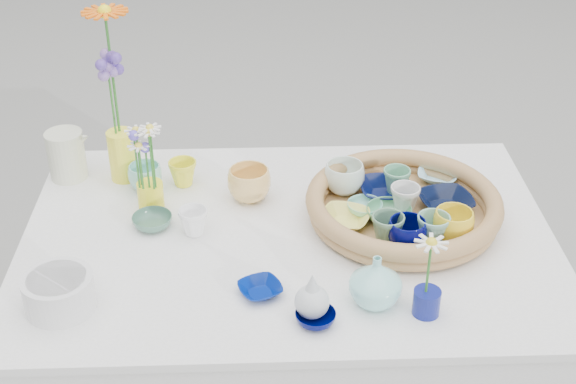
{
  "coord_description": "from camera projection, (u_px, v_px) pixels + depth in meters",
  "views": [
    {
      "loc": [
        -0.06,
        -1.56,
        1.85
      ],
      "look_at": [
        0.0,
        0.02,
        0.87
      ],
      "focal_mm": 50.0,
      "sensor_mm": 36.0,
      "label": 1
    }
  ],
  "objects": [
    {
      "name": "tray_ceramic_10",
      "position": [
        345.0,
        219.0,
        1.9
      ],
      "size": [
        0.15,
        0.15,
        0.03
      ],
      "primitive_type": "imported",
      "rotation": [
        0.0,
        0.0,
        -0.33
      ],
      "color": "#E8DD5E",
      "rests_on": "wicker_tray"
    },
    {
      "name": "tall_vase_yellow",
      "position": [
        123.0,
        155.0,
        2.09
      ],
      "size": [
        0.08,
        0.08,
        0.14
      ],
      "primitive_type": "cylinder",
      "rotation": [
        0.0,
        0.0,
        0.17
      ],
      "color": "#FFF538",
      "rests_on": "display_table"
    },
    {
      "name": "tray_ceramic_6",
      "position": [
        344.0,
        178.0,
        2.01
      ],
      "size": [
        0.11,
        0.11,
        0.08
      ],
      "primitive_type": "imported",
      "rotation": [
        0.0,
        0.0,
        0.14
      ],
      "color": "silver",
      "rests_on": "wicker_tray"
    },
    {
      "name": "loose_ceramic_5",
      "position": [
        145.0,
        177.0,
        2.06
      ],
      "size": [
        0.11,
        0.11,
        0.07
      ],
      "primitive_type": "imported",
      "rotation": [
        0.0,
        0.0,
        0.31
      ],
      "color": "#86D4C3",
      "rests_on": "display_table"
    },
    {
      "name": "tray_ceramic_7",
      "position": [
        405.0,
        199.0,
        1.94
      ],
      "size": [
        0.1,
        0.1,
        0.07
      ],
      "primitive_type": "imported",
      "rotation": [
        0.0,
        0.0,
        0.38
      ],
      "color": "silver",
      "rests_on": "wicker_tray"
    },
    {
      "name": "bud_vase_cobalt",
      "position": [
        427.0,
        302.0,
        1.64
      ],
      "size": [
        0.08,
        0.08,
        0.06
      ],
      "primitive_type": "cylinder",
      "rotation": [
        0.0,
        0.0,
        0.42
      ],
      "color": "navy",
      "rests_on": "display_table"
    },
    {
      "name": "tray_ceramic_11",
      "position": [
        433.0,
        230.0,
        1.82
      ],
      "size": [
        0.09,
        0.09,
        0.07
      ],
      "primitive_type": "imported",
      "rotation": [
        0.0,
        0.0,
        -0.21
      ],
      "color": "#75B2A0",
      "rests_on": "wicker_tray"
    },
    {
      "name": "tray_ceramic_12",
      "position": [
        396.0,
        181.0,
        2.01
      ],
      "size": [
        0.09,
        0.09,
        0.06
      ],
      "primitive_type": "imported",
      "rotation": [
        0.0,
        0.0,
        0.35
      ],
      "color": "#60A37D",
      "rests_on": "wicker_tray"
    },
    {
      "name": "fluted_bowl",
      "position": [
        59.0,
        292.0,
        1.66
      ],
      "size": [
        0.16,
        0.16,
        0.08
      ],
      "primitive_type": null,
      "rotation": [
        0.0,
        0.0,
        0.08
      ],
      "color": "silver",
      "rests_on": "display_table"
    },
    {
      "name": "loose_ceramic_4",
      "position": [
        260.0,
        290.0,
        1.71
      ],
      "size": [
        0.12,
        0.12,
        0.02
      ],
      "primitive_type": "imported",
      "rotation": [
        0.0,
        0.0,
        0.4
      ],
      "color": "navy",
      "rests_on": "display_table"
    },
    {
      "name": "tray_ceramic_1",
      "position": [
        446.0,
        202.0,
        1.96
      ],
      "size": [
        0.15,
        0.15,
        0.03
      ],
      "primitive_type": "imported",
      "rotation": [
        0.0,
        0.0,
        0.21
      ],
      "color": "black",
      "rests_on": "wicker_tray"
    },
    {
      "name": "loose_ceramic_1",
      "position": [
        249.0,
        184.0,
        2.01
      ],
      "size": [
        0.13,
        0.13,
        0.09
      ],
      "primitive_type": "imported",
      "rotation": [
        0.0,
        0.0,
        0.24
      ],
      "color": "#EEBE67",
      "rests_on": "display_table"
    },
    {
      "name": "gerbera",
      "position": [
        112.0,
        74.0,
        1.98
      ],
      "size": [
        0.13,
        0.13,
        0.34
      ],
      "primitive_type": null,
      "rotation": [
        0.0,
        0.0,
        0.01
      ],
      "color": "#FF670C",
      "rests_on": "tall_vase_yellow"
    },
    {
      "name": "tray_ceramic_2",
      "position": [
        453.0,
        225.0,
        1.84
      ],
      "size": [
        0.12,
        0.12,
        0.07
      ],
      "primitive_type": "imported",
      "rotation": [
        0.0,
        0.0,
        0.35
      ],
      "color": "yellow",
      "rests_on": "wicker_tray"
    },
    {
      "name": "tray_ceramic_9",
      "position": [
        407.0,
        234.0,
        1.81
      ],
      "size": [
        0.11,
        0.11,
        0.07
      ],
      "primitive_type": "imported",
      "rotation": [
        0.0,
        0.0,
        0.23
      ],
      "color": "#020447",
      "rests_on": "wicker_tray"
    },
    {
      "name": "bud_vase_paleblue",
      "position": [
        312.0,
        294.0,
        1.62
      ],
      "size": [
        0.09,
        0.09,
        0.11
      ],
      "primitive_type": null,
      "rotation": [
        0.0,
        0.0,
        -0.33
      ],
      "color": "silver",
      "rests_on": "display_table"
    },
    {
      "name": "tray_ceramic_8",
      "position": [
        438.0,
        175.0,
        2.07
      ],
      "size": [
        0.14,
        0.14,
        0.03
      ],
      "primitive_type": "imported",
      "rotation": [
        0.0,
        0.0,
        -0.37
      ],
      "color": "#9BD9F8",
      "rests_on": "wicker_tray"
    },
    {
      "name": "daisy_posy",
      "position": [
        145.0,
        157.0,
        1.91
      ],
      "size": [
        0.1,
        0.1,
        0.16
      ],
      "primitive_type": null,
      "rotation": [
        0.0,
        0.0,
        0.27
      ],
      "color": "white",
      "rests_on": "daisy_cup"
    },
    {
      "name": "single_daisy",
      "position": [
        429.0,
        268.0,
        1.6
      ],
      "size": [
        0.09,
        0.09,
        0.14
      ],
      "primitive_type": null,
      "rotation": [
        0.0,
        0.0,
        -0.22
      ],
      "color": "white",
      "rests_on": "bud_vase_cobalt"
    },
    {
      "name": "loose_ceramic_6",
      "position": [
        315.0,
        318.0,
        1.63
      ],
      "size": [
        0.11,
        0.11,
        0.03
      ],
      "primitive_type": "imported",
      "rotation": [
        0.0,
        0.0,
        0.42
      ],
      "color": "#000545",
      "rests_on": "display_table"
    },
    {
      "name": "tray_ceramic_3",
      "position": [
        389.0,
        214.0,
        1.91
      ],
      "size": [
        0.15,
        0.15,
        0.03
      ],
      "primitive_type": "imported",
      "rotation": [
        0.0,
        0.0,
        0.43
      ],
      "color": "#579A6C",
      "rests_on": "wicker_tray"
    },
    {
      "name": "loose_ceramic_2",
      "position": [
        152.0,
        222.0,
        1.92
      ],
      "size": [
        0.11,
        0.11,
        0.03
      ],
      "primitive_type": "imported",
      "rotation": [
        0.0,
        0.0,
        -0.19
      ],
      "color": "#46715D",
      "rests_on": "display_table"
    },
    {
      "name": "bud_vase_seafoam",
      "position": [
        376.0,
        281.0,
        1.66
      ],
      "size": [
        0.13,
        0.13,
        0.12
      ],
      "primitive_type": "imported",
      "rotation": [
        0.0,
        0.0,
        -0.2
      ],
      "color": "#96E7E0",
      "rests_on": "display_table"
    },
    {
      "name": "daisy_cup",
      "position": [
        151.0,
        195.0,
        1.98
      ],
      "size": [
        0.08,
        0.08,
        0.07
      ],
      "primitive_type": "cylinder",
      "rotation": [
        0.0,
        0.0,
        0.19
      ],
      "color": "#FFF428",
      "rests_on": "display_table"
    },
    {
      "name": "loose_ceramic_0",
      "position": [
        183.0,
        173.0,
        2.08
      ],
      "size": [
        0.09,
        0.09,
        0.07
      ],
      "primitive_type": "imported",
      "rotation": [
        0.0,
        0.0,
        0.32
      ],
      "color": "yellow",
      "rests_on": "display_table"
    },
    {
      "name": "loose_ceramic_3",
      "position": [
        193.0,
        222.0,
        1.89
      ],
      "size": [
        0.08,
        0.08,
        0.07
      ],
      "primitive_type": "imported",
      "rotation": [
        0.0,
        0.0,
        -0.15
      ],
      "color": "white",
      "rests_on": "display_table"
    },
    {
      "name": "tray_ceramic_4",
      "position": [
        388.0,
        229.0,
        1.83
      ],
      "size": [
        0.09,
        0.09,
        0.07
      ],
      "primitive_type": "imported",
      "rotation": [
        0.0,
        0.0,
        -0.18
      ],
      "color": "#598564",
      "rests_on": "wicker_tray"
    },
    {
      "name": "hydrangea",
      "position": [
        112.0,
        101.0,
        2.0
      ],
      "size": [
        0.09,
        0.09,
        0.26
      ],
      "primitive_type": null,
      "rotation": [
        0.0,
        0.0,
        0.2
      ],
      "color": "#593DA3",
      "rests_on": "tall_vase_yellow"
    },
    {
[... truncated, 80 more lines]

